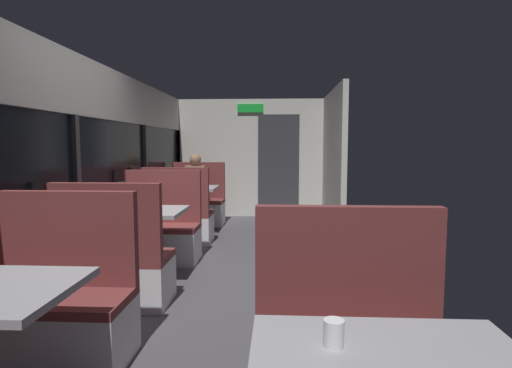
{
  "coord_description": "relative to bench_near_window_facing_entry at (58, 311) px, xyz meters",
  "views": [
    {
      "loc": [
        0.53,
        -3.91,
        1.41
      ],
      "look_at": [
        0.19,
        2.52,
        0.8
      ],
      "focal_mm": 28.89,
      "sensor_mm": 36.0,
      "label": 1
    }
  ],
  "objects": [
    {
      "name": "bench_far_window_facing_end",
      "position": [
        0.0,
        3.27,
        0.0
      ],
      "size": [
        0.95,
        0.5,
        1.1
      ],
      "color": "silver",
      "rests_on": "ground_plane"
    },
    {
      "name": "ground_plane",
      "position": [
        0.89,
        1.39,
        -0.34
      ],
      "size": [
        3.3,
        9.2,
        0.02
      ],
      "primitive_type": "cube",
      "color": "#423F44"
    },
    {
      "name": "coffee_cup_primary",
      "position": [
        1.62,
        -1.19,
        0.46
      ],
      "size": [
        0.07,
        0.07,
        0.09
      ],
      "color": "white",
      "rests_on": "dining_table_front_aisle"
    },
    {
      "name": "carriage_end_bulkhead",
      "position": [
        0.95,
        5.59,
        0.81
      ],
      "size": [
        2.9,
        0.11,
        2.3
      ],
      "color": "beige",
      "rests_on": "ground_plane"
    },
    {
      "name": "seated_passenger",
      "position": [
        0.0,
        4.6,
        0.21
      ],
      "size": [
        0.47,
        0.55,
        1.26
      ],
      "color": "#26262D",
      "rests_on": "ground_plane"
    },
    {
      "name": "dining_table_far_window",
      "position": [
        0.0,
        3.97,
        0.31
      ],
      "size": [
        0.9,
        0.7,
        0.74
      ],
      "color": "#9E9EA3",
      "rests_on": "ground_plane"
    },
    {
      "name": "carriage_window_panel_left",
      "position": [
        -0.56,
        1.39,
        0.78
      ],
      "size": [
        0.09,
        8.48,
        2.3
      ],
      "color": "beige",
      "rests_on": "ground_plane"
    },
    {
      "name": "carriage_aisle_panel_right",
      "position": [
        2.34,
        4.39,
        0.82
      ],
      "size": [
        0.08,
        2.4,
        2.3
      ],
      "primitive_type": "cube",
      "color": "beige",
      "rests_on": "ground_plane"
    },
    {
      "name": "bench_mid_window_facing_end",
      "position": [
        0.0,
        0.94,
        0.0
      ],
      "size": [
        0.95,
        0.5,
        1.1
      ],
      "color": "silver",
      "rests_on": "ground_plane"
    },
    {
      "name": "dining_table_mid_window",
      "position": [
        0.0,
        1.64,
        0.31
      ],
      "size": [
        0.9,
        0.7,
        0.74
      ],
      "color": "#9E9EA3",
      "rests_on": "ground_plane"
    },
    {
      "name": "bench_near_window_facing_entry",
      "position": [
        0.0,
        0.0,
        0.0
      ],
      "size": [
        0.95,
        0.5,
        1.1
      ],
      "color": "silver",
      "rests_on": "ground_plane"
    },
    {
      "name": "bench_far_window_facing_entry",
      "position": [
        0.0,
        4.67,
        0.0
      ],
      "size": [
        0.95,
        0.5,
        1.1
      ],
      "color": "silver",
      "rests_on": "ground_plane"
    },
    {
      "name": "bench_mid_window_facing_entry",
      "position": [
        0.0,
        2.34,
        0.0
      ],
      "size": [
        0.95,
        0.5,
        1.1
      ],
      "color": "silver",
      "rests_on": "ground_plane"
    }
  ]
}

